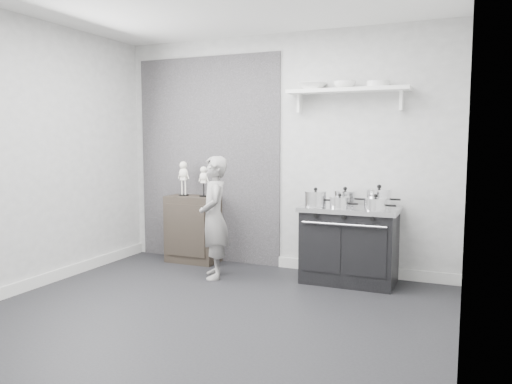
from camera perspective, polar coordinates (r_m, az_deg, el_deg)
ground at (r=4.42m, az=-5.62°, el=-13.83°), size 4.00×4.00×0.00m
room_shell at (r=4.34m, az=-5.93°, el=7.83°), size 4.02×3.62×2.71m
wall_shelf at (r=5.48m, az=10.40°, el=11.24°), size 1.30×0.26×0.24m
stove at (r=5.35m, az=10.63°, el=-5.88°), size 1.00×0.63×0.80m
side_cabinet at (r=6.18m, az=-7.16°, el=-4.21°), size 0.63×0.37×0.82m
child at (r=5.41m, az=-4.82°, el=-2.92°), size 0.52×0.58×1.32m
pot_front_left at (r=5.25m, az=6.82°, el=-0.76°), size 0.32×0.23×0.20m
pot_back_left at (r=5.42m, az=10.14°, el=-0.64°), size 0.34×0.25×0.20m
pot_back_right at (r=5.30m, az=13.87°, el=-0.66°), size 0.35×0.26×0.24m
pot_front_right at (r=5.06m, az=13.50°, el=-1.34°), size 0.31×0.23×0.16m
pot_front_center at (r=5.16m, az=9.54°, el=-1.17°), size 0.29×0.21×0.15m
skeleton_full at (r=6.17m, az=-8.29°, el=1.84°), size 0.14×0.09×0.49m
skeleton_torso at (r=6.03m, az=-6.00°, el=1.46°), size 0.12×0.08×0.42m
bowl_large at (r=5.58m, az=6.46°, el=11.92°), size 0.30×0.30×0.07m
bowl_small at (r=5.49m, az=10.06°, el=11.96°), size 0.23×0.23×0.07m
plate_stack at (r=5.42m, az=13.78°, el=11.89°), size 0.24×0.24×0.06m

